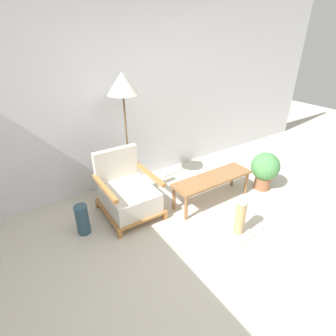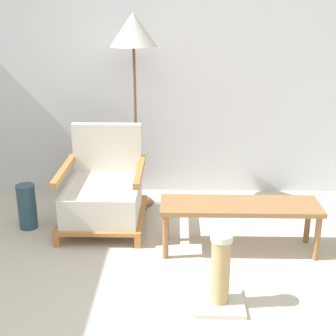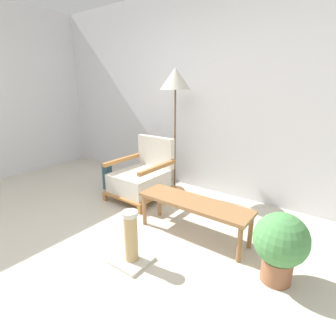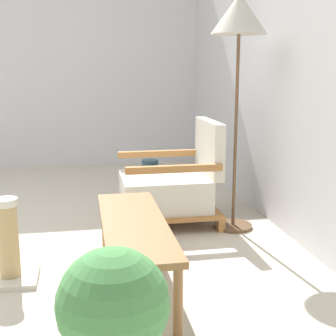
% 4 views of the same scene
% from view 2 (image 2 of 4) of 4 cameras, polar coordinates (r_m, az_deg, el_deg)
% --- Properties ---
extents(wall_back, '(8.00, 0.06, 2.70)m').
position_cam_2_polar(wall_back, '(4.38, -0.20, 14.03)').
color(wall_back, silver).
rests_on(wall_back, ground_plane).
extents(armchair, '(0.67, 0.76, 0.80)m').
position_cam_2_polar(armchair, '(3.90, -7.86, -3.00)').
color(armchair, '#B2753D').
rests_on(armchair, ground_plane).
extents(floor_lamp, '(0.40, 0.40, 1.70)m').
position_cam_2_polar(floor_lamp, '(4.02, -4.22, 15.28)').
color(floor_lamp, brown).
rests_on(floor_lamp, ground_plane).
extents(coffee_table, '(1.17, 0.34, 0.38)m').
position_cam_2_polar(coffee_table, '(3.49, 8.76, -5.03)').
color(coffee_table, olive).
rests_on(coffee_table, ground_plane).
extents(vase, '(0.15, 0.15, 0.38)m').
position_cam_2_polar(vase, '(4.02, -16.81, -4.51)').
color(vase, '#2D4C5B').
rests_on(vase, ground_plane).
extents(scratching_post, '(0.30, 0.30, 0.49)m').
position_cam_2_polar(scratching_post, '(2.93, 6.36, -13.20)').
color(scratching_post, beige).
rests_on(scratching_post, ground_plane).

